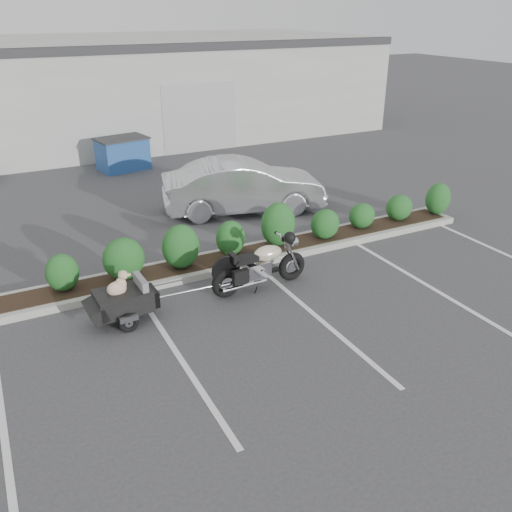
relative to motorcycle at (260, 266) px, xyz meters
name	(u,v)px	position (x,y,z in m)	size (l,w,h in m)	color
ground	(243,316)	(-0.78, -0.83, -0.49)	(90.00, 90.00, 0.00)	#38383A
planter_kerb	(240,257)	(0.22, 1.37, -0.42)	(12.00, 1.00, 0.15)	#9E9E93
building	(67,89)	(-0.78, 16.17, 1.51)	(26.00, 10.00, 4.00)	#9EA099
motorcycle	(260,266)	(0.00, 0.00, 0.00)	(2.14, 0.72, 1.23)	black
pet_trailer	(122,300)	(-2.78, 0.02, -0.06)	(1.71, 0.95, 1.02)	black
sedan	(244,186)	(1.70, 4.24, 0.23)	(1.53, 4.40, 1.45)	silver
dumpster	(123,153)	(-0.17, 9.99, 0.07)	(1.88, 1.46, 1.11)	navy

